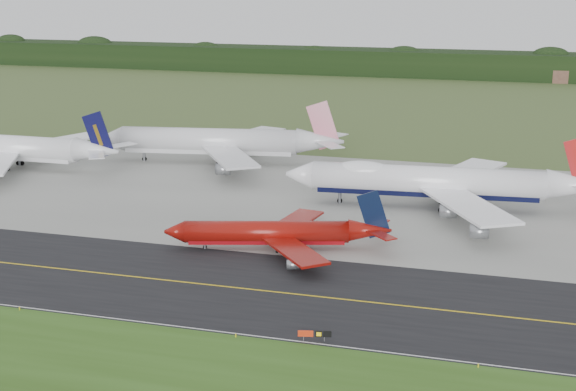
{
  "coord_description": "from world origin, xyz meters",
  "views": [
    {
      "loc": [
        40.19,
        -112.69,
        46.45
      ],
      "look_at": [
        2.26,
        22.0,
        7.95
      ],
      "focal_mm": 50.0,
      "sensor_mm": 36.0,
      "label": 1
    }
  ],
  "objects_px": {
    "jet_red_737": "(279,233)",
    "jet_navy_gold": "(11,148)",
    "taxiway_sign": "(314,334)",
    "jet_star_tail": "(222,142)",
    "jet_ba_747": "(438,182)"
  },
  "relations": [
    {
      "from": "jet_navy_gold",
      "to": "taxiway_sign",
      "type": "relative_size",
      "value": 13.75
    },
    {
      "from": "jet_ba_747",
      "to": "taxiway_sign",
      "type": "height_order",
      "value": "jet_ba_747"
    },
    {
      "from": "jet_ba_747",
      "to": "jet_navy_gold",
      "type": "distance_m",
      "value": 106.01
    },
    {
      "from": "jet_red_737",
      "to": "taxiway_sign",
      "type": "bearing_deg",
      "value": -66.53
    },
    {
      "from": "jet_red_737",
      "to": "taxiway_sign",
      "type": "xyz_separation_m",
      "value": [
        14.82,
        -34.13,
        -1.95
      ]
    },
    {
      "from": "jet_red_737",
      "to": "jet_ba_747",
      "type": "bearing_deg",
      "value": 54.03
    },
    {
      "from": "jet_ba_747",
      "to": "jet_star_tail",
      "type": "xyz_separation_m",
      "value": [
        -57.09,
        26.79,
        -0.07
      ]
    },
    {
      "from": "taxiway_sign",
      "to": "jet_star_tail",
      "type": "bearing_deg",
      "value": 116.84
    },
    {
      "from": "jet_star_tail",
      "to": "taxiway_sign",
      "type": "xyz_separation_m",
      "value": [
        47.7,
        -94.27,
        -4.5
      ]
    },
    {
      "from": "taxiway_sign",
      "to": "jet_navy_gold",
      "type": "bearing_deg",
      "value": 142.1
    },
    {
      "from": "jet_star_tail",
      "to": "taxiway_sign",
      "type": "height_order",
      "value": "jet_star_tail"
    },
    {
      "from": "taxiway_sign",
      "to": "jet_ba_747",
      "type": "bearing_deg",
      "value": 82.08
    },
    {
      "from": "jet_red_737",
      "to": "jet_navy_gold",
      "type": "height_order",
      "value": "jet_navy_gold"
    },
    {
      "from": "jet_ba_747",
      "to": "jet_navy_gold",
      "type": "height_order",
      "value": "jet_ba_747"
    },
    {
      "from": "jet_navy_gold",
      "to": "taxiway_sign",
      "type": "xyz_separation_m",
      "value": [
        96.36,
        -75.03,
        -4.04
      ]
    }
  ]
}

